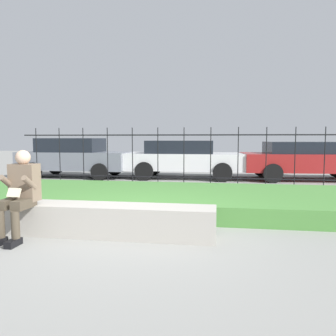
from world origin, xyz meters
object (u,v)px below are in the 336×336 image
object	(u,v)px
person_seated_reader	(20,191)
car_parked_center	(184,158)
stone_bench	(109,222)
car_parked_left	(75,157)
car_parked_right	(307,159)

from	to	relation	value
person_seated_reader	car_parked_center	bearing A→B (deg)	78.26
stone_bench	car_parked_center	xyz separation A→B (m)	(0.33, 7.14, 0.52)
stone_bench	car_parked_left	xyz separation A→B (m)	(-3.70, 6.88, 0.54)
stone_bench	car_parked_left	size ratio (longest dim) A/B	0.78
car_parked_left	car_parked_right	bearing A→B (deg)	2.89
stone_bench	person_seated_reader	xyz separation A→B (m)	(-1.21, -0.30, 0.48)
car_parked_left	car_parked_right	world-z (taller)	car_parked_left
car_parked_left	stone_bench	bearing A→B (deg)	-61.57
car_parked_right	person_seated_reader	bearing A→B (deg)	-131.35
person_seated_reader	car_parked_left	xyz separation A→B (m)	(-2.49, 7.18, 0.06)
stone_bench	car_parked_right	size ratio (longest dim) A/B	0.69
person_seated_reader	car_parked_left	bearing A→B (deg)	109.12
car_parked_left	car_parked_center	size ratio (longest dim) A/B	0.93
car_parked_center	person_seated_reader	bearing A→B (deg)	-102.38
person_seated_reader	car_parked_center	xyz separation A→B (m)	(1.55, 7.44, 0.04)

